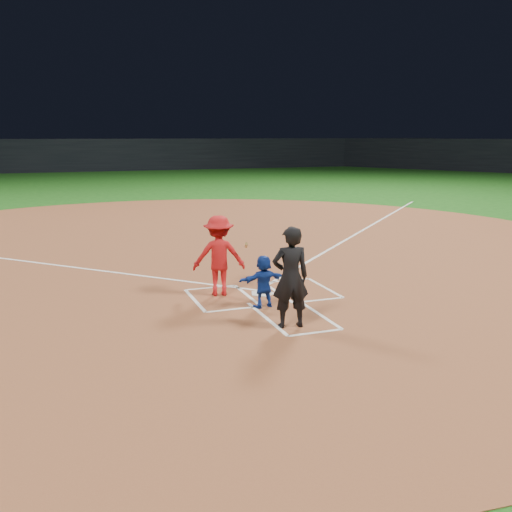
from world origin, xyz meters
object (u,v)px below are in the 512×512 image
object	(u,v)px
catcher	(264,281)
batter_at_plate	(219,256)
umpire	(290,277)
home_plate	(262,293)

from	to	relation	value
catcher	batter_at_plate	size ratio (longest dim) A/B	0.62
catcher	umpire	world-z (taller)	umpire
catcher	batter_at_plate	bearing A→B (deg)	-71.64
batter_at_plate	home_plate	bearing A→B (deg)	-15.85
catcher	umpire	distance (m)	1.42
catcher	umpire	bearing A→B (deg)	82.76
umpire	batter_at_plate	world-z (taller)	umpire
umpire	batter_at_plate	bearing A→B (deg)	-68.59
home_plate	catcher	distance (m)	1.15
home_plate	catcher	bearing A→B (deg)	70.81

